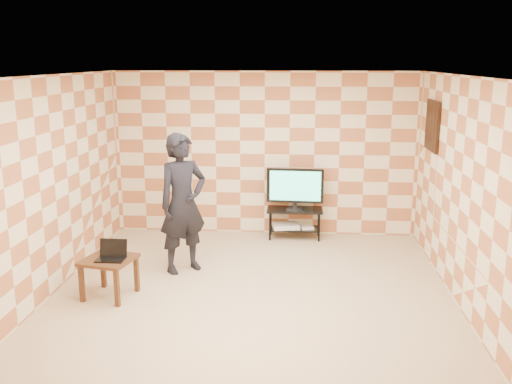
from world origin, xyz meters
TOP-DOWN VIEW (x-y plane):
  - floor at (0.00, 0.00)m, footprint 5.00×5.00m
  - wall_back at (0.00, 2.50)m, footprint 5.00×0.02m
  - wall_front at (0.00, -2.50)m, footprint 5.00×0.02m
  - wall_left at (-2.50, 0.00)m, footprint 0.02×5.00m
  - wall_right at (2.50, 0.00)m, footprint 0.02×5.00m
  - ceiling at (0.00, 0.00)m, footprint 5.00×5.00m
  - wall_art at (2.47, 1.55)m, footprint 0.04×0.72m
  - tv_stand at (0.51, 2.22)m, footprint 0.90×0.41m
  - tv at (0.51, 2.22)m, footprint 0.92×0.19m
  - dvd_player at (0.37, 2.20)m, footprint 0.47×0.37m
  - game_console at (0.72, 2.18)m, footprint 0.22×0.18m
  - side_table at (-1.75, -0.33)m, footprint 0.69×0.69m
  - laptop at (-1.70, -0.34)m, footprint 0.34×0.27m
  - person at (-1.01, 0.64)m, footprint 0.83×0.80m

SIDE VIEW (x-z plane):
  - floor at x=0.00m, z-range 0.00..0.00m
  - game_console at x=0.72m, z-range 0.17..0.22m
  - dvd_player at x=0.37m, z-range 0.17..0.24m
  - tv_stand at x=0.51m, z-range 0.11..0.61m
  - side_table at x=-1.75m, z-range 0.16..0.66m
  - laptop at x=-1.70m, z-range 0.44..0.66m
  - tv at x=0.51m, z-range 0.54..1.20m
  - person at x=-1.01m, z-range 0.00..1.93m
  - wall_back at x=0.00m, z-range 0.00..2.70m
  - wall_front at x=0.00m, z-range 0.00..2.70m
  - wall_left at x=-2.50m, z-range 0.00..2.70m
  - wall_right at x=2.50m, z-range 0.00..2.70m
  - wall_art at x=2.47m, z-range 1.59..2.31m
  - ceiling at x=0.00m, z-range 2.69..2.71m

